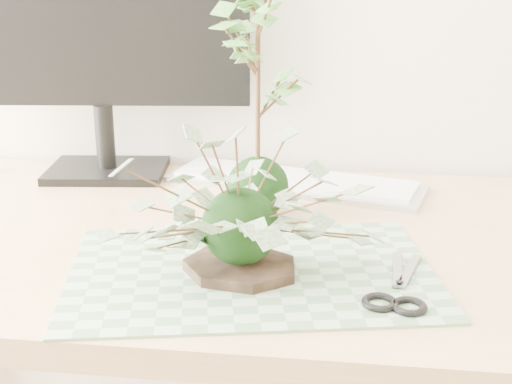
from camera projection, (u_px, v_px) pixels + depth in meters
desk at (238, 284)px, 1.14m from camera, size 1.60×0.70×0.74m
cutting_mat at (252, 272)px, 0.98m from camera, size 0.55×0.42×0.00m
stone_dish at (241, 267)px, 0.97m from camera, size 0.19×0.19×0.01m
ivy_kokedama at (240, 191)px, 0.93m from camera, size 0.31×0.31×0.21m
maple_kokedama at (258, 34)px, 1.09m from camera, size 0.25×0.25×0.43m
keyboard at (295, 182)px, 1.33m from camera, size 0.50×0.26×0.02m
monitor at (99, 26)px, 1.32m from camera, size 0.56×0.19×0.50m
scissors at (400, 296)px, 0.89m from camera, size 0.09×0.19×0.01m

